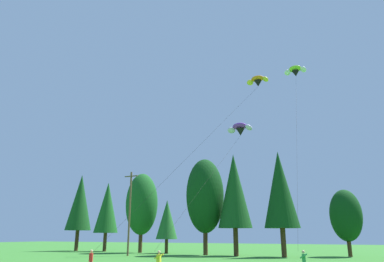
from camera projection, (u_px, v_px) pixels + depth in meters
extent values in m
cylinder|color=#472D19|center=(77.00, 241.00, 64.38)|extent=(0.65, 0.65, 3.53)
cone|color=#144719|center=(80.00, 202.00, 66.26)|extent=(4.58, 4.58, 10.04)
cylinder|color=#472D19|center=(105.00, 242.00, 62.57)|extent=(0.60, 0.60, 3.08)
cone|color=#19561E|center=(107.00, 207.00, 64.21)|extent=(4.21, 4.21, 8.77)
cylinder|color=#472D19|center=(140.00, 242.00, 57.82)|extent=(0.61, 0.61, 3.17)
ellipsoid|color=#19561E|center=(142.00, 204.00, 59.51)|extent=(5.21, 5.21, 9.92)
cylinder|color=#472D19|center=(166.00, 246.00, 55.85)|extent=(0.51, 0.51, 2.10)
cone|color=#236628|center=(167.00, 219.00, 56.97)|extent=(3.38, 3.38, 5.99)
cylinder|color=#472D19|center=(205.00, 242.00, 51.22)|extent=(0.64, 0.64, 3.43)
ellipsoid|color=#0F3D14|center=(205.00, 195.00, 53.05)|extent=(5.50, 5.50, 10.75)
cylinder|color=#472D19|center=(236.00, 242.00, 49.11)|extent=(0.66, 0.66, 3.64)
cone|color=#144719|center=(234.00, 190.00, 51.04)|extent=(4.68, 4.68, 10.37)
cylinder|color=#472D19|center=(283.00, 242.00, 46.50)|extent=(0.65, 0.65, 3.59)
cone|color=#0F3D14|center=(280.00, 189.00, 48.41)|extent=(4.64, 4.64, 10.21)
cylinder|color=#472D19|center=(350.00, 248.00, 47.21)|extent=(0.52, 0.52, 2.18)
ellipsoid|color=#0F3D14|center=(346.00, 215.00, 48.37)|extent=(4.14, 4.14, 6.81)
cylinder|color=brown|center=(130.00, 213.00, 50.43)|extent=(0.26, 0.26, 11.44)
cube|color=brown|center=(131.00, 176.00, 51.85)|extent=(2.20, 0.14, 0.14)
cube|color=red|center=(91.00, 257.00, 26.56)|extent=(0.41, 0.45, 0.60)
sphere|color=tan|center=(91.00, 251.00, 26.68)|extent=(0.22, 0.22, 0.22)
cylinder|color=red|center=(91.00, 257.00, 26.34)|extent=(0.21, 0.18, 0.57)
cylinder|color=red|center=(91.00, 257.00, 26.80)|extent=(0.21, 0.18, 0.57)
cube|color=yellow|center=(159.00, 259.00, 24.96)|extent=(0.31, 0.42, 0.60)
sphere|color=tan|center=(159.00, 252.00, 25.08)|extent=(0.22, 0.22, 0.22)
cylinder|color=yellow|center=(158.00, 257.00, 24.78)|extent=(0.53, 0.19, 0.35)
cylinder|color=yellow|center=(160.00, 256.00, 25.23)|extent=(0.53, 0.19, 0.35)
cube|color=#2D8E47|center=(304.00, 258.00, 25.40)|extent=(0.31, 0.42, 0.60)
sphere|color=tan|center=(303.00, 252.00, 25.52)|extent=(0.22, 0.22, 0.22)
cylinder|color=#2D8E47|center=(304.00, 256.00, 25.22)|extent=(0.53, 0.18, 0.35)
cylinder|color=#2D8E47|center=(303.00, 256.00, 25.67)|extent=(0.53, 0.18, 0.35)
ellipsoid|color=orange|center=(258.00, 79.00, 44.98)|extent=(1.69, 1.31, 0.77)
ellipsoid|color=yellow|center=(265.00, 79.00, 44.40)|extent=(0.90, 1.06, 0.92)
ellipsoid|color=yellow|center=(250.00, 83.00, 45.40)|extent=(1.03, 1.07, 0.92)
cone|color=black|center=(258.00, 84.00, 44.90)|extent=(0.98, 0.98, 0.77)
cylinder|color=black|center=(195.00, 150.00, 35.67)|extent=(8.31, 19.06, 19.26)
ellipsoid|color=purple|center=(240.00, 126.00, 43.08)|extent=(1.91, 1.52, 0.92)
ellipsoid|color=silver|center=(249.00, 127.00, 42.42)|extent=(1.01, 1.22, 1.07)
ellipsoid|color=silver|center=(231.00, 130.00, 43.56)|extent=(1.18, 1.23, 1.07)
cone|color=black|center=(240.00, 132.00, 42.99)|extent=(1.10, 1.10, 0.86)
cylinder|color=black|center=(209.00, 178.00, 34.02)|extent=(1.02, 17.02, 12.47)
ellipsoid|color=#93D633|center=(295.00, 69.00, 50.39)|extent=(1.76, 1.34, 0.97)
ellipsoid|color=white|center=(303.00, 69.00, 49.82)|extent=(1.08, 1.13, 1.10)
ellipsoid|color=white|center=(287.00, 72.00, 50.79)|extent=(1.11, 1.13, 1.10)
cone|color=black|center=(296.00, 74.00, 50.31)|extent=(1.00, 1.00, 0.84)
cylinder|color=black|center=(297.00, 135.00, 37.91)|extent=(2.24, 20.25, 22.32)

